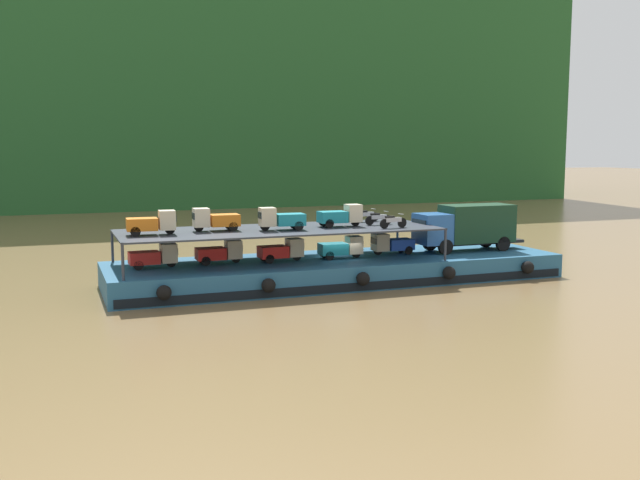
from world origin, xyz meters
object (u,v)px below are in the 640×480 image
at_px(mini_truck_upper_bow, 341,216).
at_px(mini_truck_upper_mid, 215,219).
at_px(mini_truck_lower_fore, 341,247).
at_px(mini_truck_upper_fore, 281,219).
at_px(mini_truck_lower_aft, 220,252).
at_px(motorcycle_upper_port, 393,221).
at_px(mini_truck_lower_stern, 154,256).
at_px(covered_lorry, 467,226).
at_px(mini_truck_lower_mid, 282,250).
at_px(motorcycle_upper_centre, 378,218).
at_px(mini_truck_upper_stern, 152,223).
at_px(mini_truck_lower_bow, 392,244).
at_px(cargo_barge, 338,270).
at_px(motorcycle_upper_stbd, 366,215).

bearing_deg(mini_truck_upper_bow, mini_truck_upper_mid, 176.81).
bearing_deg(mini_truck_lower_fore, mini_truck_upper_fore, -173.69).
xyz_separation_m(mini_truck_lower_aft, motorcycle_upper_port, (10.31, -2.48, 1.74)).
relative_size(mini_truck_lower_stern, mini_truck_lower_fore, 0.99).
bearing_deg(covered_lorry, mini_truck_lower_aft, 178.13).
height_order(mini_truck_lower_aft, mini_truck_lower_fore, same).
relative_size(mini_truck_lower_mid, motorcycle_upper_port, 1.46).
xyz_separation_m(mini_truck_lower_mid, motorcycle_upper_centre, (6.53, 0.08, 1.74)).
bearing_deg(mini_truck_lower_fore, mini_truck_upper_stern, -179.20).
xyz_separation_m(mini_truck_upper_mid, motorcycle_upper_port, (10.58, -2.33, -0.26)).
distance_m(mini_truck_lower_stern, mini_truck_upper_mid, 4.17).
relative_size(mini_truck_lower_bow, motorcycle_upper_centre, 1.45).
distance_m(covered_lorry, mini_truck_upper_stern, 20.86).
bearing_deg(cargo_barge, mini_truck_lower_fore, -45.06).
xyz_separation_m(mini_truck_lower_stern, motorcycle_upper_port, (14.23, -2.24, 1.74)).
height_order(mini_truck_upper_stern, mini_truck_upper_bow, same).
bearing_deg(mini_truck_upper_mid, mini_truck_lower_mid, -5.61).
xyz_separation_m(covered_lorry, mini_truck_lower_fore, (-9.16, -0.14, -1.00)).
xyz_separation_m(cargo_barge, mini_truck_upper_mid, (-7.72, 0.35, 3.44)).
bearing_deg(mini_truck_upper_fore, mini_truck_upper_stern, 177.79).
relative_size(cargo_barge, mini_truck_upper_stern, 10.29).
bearing_deg(mini_truck_lower_mid, mini_truck_lower_stern, 177.71).
relative_size(motorcycle_upper_centre, motorcycle_upper_stbd, 1.00).
relative_size(cargo_barge, mini_truck_lower_bow, 10.41).
xyz_separation_m(mini_truck_lower_bow, motorcycle_upper_centre, (-1.12, -0.29, 1.74)).
bearing_deg(mini_truck_upper_mid, mini_truck_lower_fore, -3.83).
relative_size(covered_lorry, mini_truck_lower_mid, 2.83).
bearing_deg(cargo_barge, mini_truck_upper_fore, -170.89).
xyz_separation_m(covered_lorry, motorcycle_upper_stbd, (-6.49, 2.09, 0.74)).
relative_size(mini_truck_lower_fore, mini_truck_upper_fore, 1.00).
height_order(mini_truck_lower_stern, mini_truck_lower_mid, same).
xyz_separation_m(covered_lorry, motorcycle_upper_centre, (-6.53, 0.08, 0.74)).
bearing_deg(mini_truck_lower_aft, motorcycle_upper_stbd, 8.53).
bearing_deg(mini_truck_upper_stern, motorcycle_upper_stbd, 9.46).
height_order(mini_truck_lower_fore, motorcycle_upper_port, motorcycle_upper_port).
distance_m(mini_truck_lower_bow, motorcycle_upper_stbd, 2.68).
xyz_separation_m(mini_truck_lower_aft, mini_truck_upper_mid, (-0.27, -0.16, 2.00)).
distance_m(mini_truck_lower_fore, mini_truck_lower_bow, 3.79).
height_order(mini_truck_lower_aft, mini_truck_upper_mid, mini_truck_upper_mid).
bearing_deg(motorcycle_upper_centre, mini_truck_upper_bow, -177.29).
distance_m(mini_truck_upper_stern, motorcycle_upper_centre, 14.32).
bearing_deg(mini_truck_upper_mid, covered_lorry, -1.31).
bearing_deg(mini_truck_lower_bow, mini_truck_lower_mid, -177.23).
xyz_separation_m(mini_truck_upper_mid, mini_truck_upper_bow, (7.88, -0.44, 0.00)).
relative_size(cargo_barge, mini_truck_upper_bow, 10.41).
relative_size(mini_truck_lower_bow, motorcycle_upper_stbd, 1.45).
xyz_separation_m(mini_truck_upper_fore, motorcycle_upper_port, (6.80, -1.35, -0.26)).
bearing_deg(cargo_barge, mini_truck_lower_mid, -179.38).
xyz_separation_m(mini_truck_upper_fore, mini_truck_upper_bow, (4.09, 0.54, 0.00)).
bearing_deg(mini_truck_upper_fore, mini_truck_upper_bow, 7.58).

